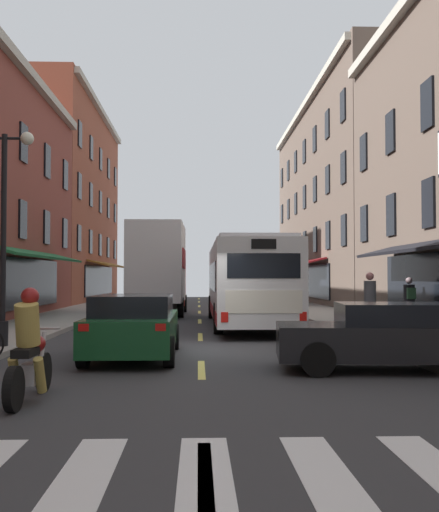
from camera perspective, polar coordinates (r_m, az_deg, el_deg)
name	(u,v)px	position (r m, az deg, el deg)	size (l,w,h in m)	color
ground_plane	(201,351)	(15.63, -1.77, -8.82)	(34.80, 80.00, 0.10)	#333335
lane_centre_dashes	(201,350)	(15.37, -1.76, -8.73)	(0.14, 73.90, 0.01)	#DBCC4C
crosswalk_near	(205,479)	(5.81, -1.33, -20.13)	(7.10, 2.80, 0.01)	silver
sidewalk_right	(430,345)	(16.72, 19.11, -7.85)	(3.00, 80.00, 0.14)	gray
transit_bus	(246,282)	(22.94, 2.50, -2.43)	(2.69, 11.84, 3.10)	silver
box_truck	(159,270)	(28.99, -5.69, -1.29)	(2.54, 7.28, 4.24)	#B21E19
sedan_near	(395,336)	(12.37, 16.08, -7.17)	(4.60, 2.24, 1.31)	black
sedan_mid	(134,326)	(13.88, -8.01, -6.46)	(1.94, 4.47, 1.41)	#144723
motorcycle_rider	(29,353)	(9.40, -17.33, -8.64)	(0.62, 2.07, 1.66)	black
pedestrian_near	(409,301)	(20.82, 17.32, -4.07)	(0.36, 0.51, 1.66)	#33663F
pedestrian_mid	(370,301)	(18.92, 13.89, -4.14)	(0.36, 0.36, 1.82)	#B29947
street_lamp_twin	(4,227)	(15.81, -19.53, 2.60)	(1.42, 0.32, 5.24)	black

